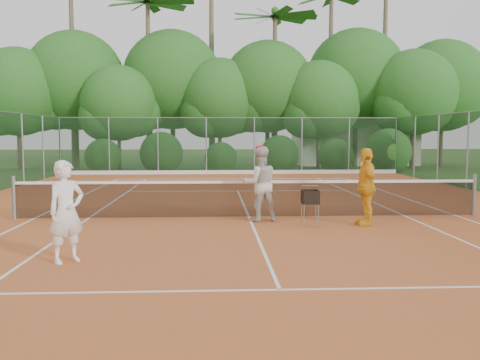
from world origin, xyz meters
name	(u,v)px	position (x,y,z in m)	size (l,w,h in m)	color
ground	(249,218)	(0.00, 0.00, 0.00)	(120.00, 120.00, 0.00)	#294B1A
clay_court	(249,218)	(0.00, 0.00, 0.01)	(18.00, 36.00, 0.02)	#BD5D2B
club_building	(353,143)	(9.00, 24.00, 1.50)	(8.00, 5.00, 3.00)	beige
tennis_net	(249,198)	(0.00, 0.00, 0.53)	(11.97, 0.10, 1.10)	gray
player_white	(66,212)	(-3.38, -4.62, 0.88)	(0.63, 0.41, 1.72)	white
player_center_grp	(260,184)	(0.23, -0.52, 0.95)	(1.00, 0.84, 1.88)	beige
player_yellow	(366,187)	(2.68, -1.26, 0.94)	(1.07, 0.45, 1.83)	yellow
ball_hopper	(310,198)	(1.33, -1.40, 0.70)	(0.37, 0.37, 0.85)	gray
stray_ball_a	(192,177)	(-1.97, 12.46, 0.05)	(0.07, 0.07, 0.07)	#BCD832
stray_ball_b	(245,176)	(0.69, 13.35, 0.05)	(0.07, 0.07, 0.07)	#B1C82E
stray_ball_c	(275,178)	(2.02, 11.52, 0.05)	(0.07, 0.07, 0.07)	gold
court_markings	(249,217)	(0.00, 0.00, 0.02)	(11.03, 23.83, 0.01)	white
fence_back	(230,146)	(0.00, 15.00, 1.52)	(18.07, 0.07, 3.00)	#19381E
tropical_treeline	(250,87)	(1.43, 20.22, 5.11)	(32.10, 8.49, 15.03)	brown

